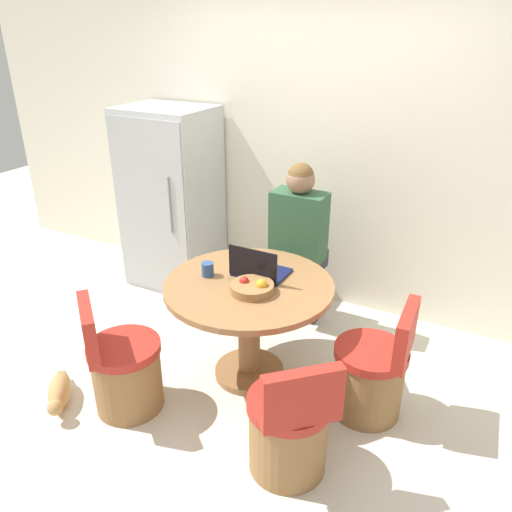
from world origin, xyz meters
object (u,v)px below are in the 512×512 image
(chair_near_left_corner, at_px, (124,371))
(cat, at_px, (59,392))
(fruit_bowl, at_px, (253,287))
(laptop, at_px, (259,270))
(person_seated, at_px, (300,240))
(refrigerator, at_px, (172,199))
(chair_near_right_corner, at_px, (289,429))
(dining_table, at_px, (249,308))
(chair_right_side, at_px, (372,375))

(chair_near_left_corner, xyz_separation_m, cat, (-0.40, -0.19, -0.19))
(fruit_bowl, height_order, cat, fruit_bowl)
(laptop, relative_size, cat, 0.90)
(cat, bearing_deg, person_seated, 107.15)
(refrigerator, relative_size, chair_near_right_corner, 2.07)
(dining_table, relative_size, chair_right_side, 1.41)
(dining_table, bearing_deg, chair_right_side, 2.49)
(chair_near_left_corner, relative_size, laptop, 2.26)
(chair_near_left_corner, distance_m, person_seated, 1.59)
(refrigerator, bearing_deg, chair_near_right_corner, -39.57)
(laptop, bearing_deg, cat, 44.87)
(fruit_bowl, bearing_deg, chair_near_right_corner, -46.27)
(cat, bearing_deg, chair_near_left_corner, 73.31)
(laptop, bearing_deg, chair_near_right_corner, 127.58)
(fruit_bowl, distance_m, cat, 1.42)
(chair_near_right_corner, height_order, laptop, laptop)
(person_seated, relative_size, cat, 3.52)
(chair_near_right_corner, bearing_deg, person_seated, -111.70)
(chair_near_left_corner, bearing_deg, dining_table, -90.00)
(chair_right_side, distance_m, laptop, 0.97)
(refrigerator, relative_size, fruit_bowl, 5.94)
(fruit_bowl, relative_size, cat, 0.71)
(dining_table, xyz_separation_m, fruit_bowl, (0.08, -0.09, 0.22))
(chair_near_left_corner, xyz_separation_m, person_seated, (0.57, 1.41, 0.47))
(chair_near_right_corner, distance_m, cat, 1.54)
(chair_right_side, bearing_deg, chair_near_right_corner, -24.61)
(chair_near_left_corner, bearing_deg, fruit_bowl, -98.07)
(dining_table, relative_size, fruit_bowl, 4.05)
(refrigerator, height_order, person_seated, refrigerator)
(chair_near_left_corner, relative_size, chair_right_side, 1.00)
(person_seated, relative_size, laptop, 3.91)
(dining_table, relative_size, chair_near_right_corner, 1.41)
(refrigerator, height_order, cat, refrigerator)
(chair_near_right_corner, xyz_separation_m, chair_right_side, (0.26, 0.65, 0.00))
(chair_near_right_corner, bearing_deg, chair_near_left_corner, -41.75)
(dining_table, distance_m, chair_near_left_corner, 0.88)
(chair_near_left_corner, bearing_deg, chair_right_side, -113.64)
(refrigerator, distance_m, fruit_bowl, 1.71)
(dining_table, distance_m, chair_near_right_corner, 0.88)
(refrigerator, relative_size, cat, 4.22)
(chair_near_left_corner, bearing_deg, refrigerator, -24.21)
(refrigerator, xyz_separation_m, chair_near_left_corner, (0.75, -1.57, -0.53))
(chair_near_right_corner, distance_m, chair_right_side, 0.70)
(laptop, distance_m, cat, 1.51)
(dining_table, relative_size, cat, 2.88)
(chair_right_side, distance_m, cat, 1.98)
(dining_table, bearing_deg, person_seated, 87.90)
(dining_table, height_order, fruit_bowl, fruit_bowl)
(person_seated, distance_m, fruit_bowl, 0.86)
(laptop, bearing_deg, chair_near_left_corner, 54.17)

